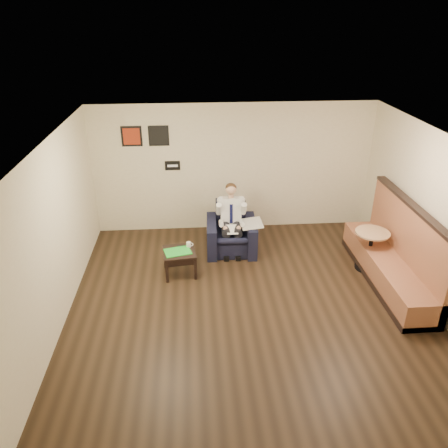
{
  "coord_description": "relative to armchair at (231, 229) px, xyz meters",
  "views": [
    {
      "loc": [
        -0.88,
        -5.92,
        4.51
      ],
      "look_at": [
        -0.34,
        1.2,
        0.96
      ],
      "focal_mm": 35.0,
      "sensor_mm": 36.0,
      "label": 1
    }
  ],
  "objects": [
    {
      "name": "green_folder",
      "position": [
        -1.07,
        -0.84,
        0.0
      ],
      "size": [
        0.55,
        0.45,
        0.01
      ],
      "primitive_type": "cube",
      "rotation": [
        0.0,
        0.0,
        0.25
      ],
      "color": "green",
      "rests_on": "side_table"
    },
    {
      "name": "coffee_mug",
      "position": [
        -0.87,
        -0.67,
        0.05
      ],
      "size": [
        0.1,
        0.1,
        0.1
      ],
      "primitive_type": "cylinder",
      "rotation": [
        0.0,
        0.0,
        0.11
      ],
      "color": "white",
      "rests_on": "side_table"
    },
    {
      "name": "seating_sign",
      "position": [
        -1.17,
        1.06,
        1.02
      ],
      "size": [
        0.32,
        0.02,
        0.2
      ],
      "primitive_type": "cube",
      "color": "black",
      "rests_on": "wall_back"
    },
    {
      "name": "seated_man",
      "position": [
        -0.01,
        -0.12,
        0.18
      ],
      "size": [
        0.66,
        0.96,
        1.31
      ],
      "primitive_type": null,
      "rotation": [
        0.0,
        0.0,
        -0.04
      ],
      "color": "silver",
      "rests_on": "armchair"
    },
    {
      "name": "wall_front",
      "position": [
        0.13,
        -4.93,
        0.92
      ],
      "size": [
        6.0,
        0.02,
        2.8
      ],
      "primitive_type": "cube",
      "color": "beige",
      "rests_on": "ground"
    },
    {
      "name": "smartphone",
      "position": [
        -1.01,
        -0.64,
        0.0
      ],
      "size": [
        0.15,
        0.08,
        0.01
      ],
      "primitive_type": "cube",
      "rotation": [
        0.0,
        0.0,
        -0.06
      ],
      "color": "black",
      "rests_on": "side_table"
    },
    {
      "name": "art_print_left",
      "position": [
        -1.97,
        1.06,
        1.67
      ],
      "size": [
        0.42,
        0.03,
        0.42
      ],
      "primitive_type": "cube",
      "color": "#9C2B13",
      "rests_on": "wall_back"
    },
    {
      "name": "wall_left",
      "position": [
        -2.87,
        -1.93,
        0.92
      ],
      "size": [
        0.02,
        6.0,
        2.8
      ],
      "primitive_type": "cube",
      "color": "beige",
      "rests_on": "ground"
    },
    {
      "name": "wall_back",
      "position": [
        0.13,
        1.07,
        0.92
      ],
      "size": [
        6.0,
        0.02,
        2.8
      ],
      "primitive_type": "cube",
      "color": "beige",
      "rests_on": "ground"
    },
    {
      "name": "ground",
      "position": [
        0.13,
        -1.93,
        -0.48
      ],
      "size": [
        6.0,
        6.0,
        0.0
      ],
      "primitive_type": "plane",
      "color": "black",
      "rests_on": "ground"
    },
    {
      "name": "art_print_right",
      "position": [
        -1.42,
        1.06,
        1.67
      ],
      "size": [
        0.42,
        0.03,
        0.42
      ],
      "primitive_type": "cube",
      "color": "black",
      "rests_on": "wall_back"
    },
    {
      "name": "lap_papers",
      "position": [
        -0.01,
        -0.23,
        0.11
      ],
      "size": [
        0.23,
        0.32,
        0.01
      ],
      "primitive_type": "cube",
      "rotation": [
        0.0,
        0.0,
        0.03
      ],
      "color": "white",
      "rests_on": "seated_man"
    },
    {
      "name": "armchair",
      "position": [
        0.0,
        0.0,
        0.0
      ],
      "size": [
        1.03,
        1.03,
        0.96
      ],
      "primitive_type": "cube",
      "rotation": [
        0.0,
        0.0,
        -0.04
      ],
      "color": "black",
      "rests_on": "ground"
    },
    {
      "name": "ceiling",
      "position": [
        0.13,
        -1.93,
        2.32
      ],
      "size": [
        6.0,
        6.0,
        0.02
      ],
      "primitive_type": "cube",
      "color": "white",
      "rests_on": "wall_back"
    },
    {
      "name": "side_table",
      "position": [
        -1.04,
        -0.82,
        -0.24
      ],
      "size": [
        0.64,
        0.64,
        0.48
      ],
      "primitive_type": "cube",
      "rotation": [
        0.0,
        0.0,
        0.11
      ],
      "color": "black",
      "rests_on": "ground"
    },
    {
      "name": "wall_right",
      "position": [
        3.13,
        -1.93,
        0.92
      ],
      "size": [
        0.02,
        6.0,
        2.8
      ],
      "primitive_type": "cube",
      "color": "beige",
      "rests_on": "ground"
    },
    {
      "name": "newspaper",
      "position": [
        0.4,
        -0.12,
        0.17
      ],
      "size": [
        0.42,
        0.53,
        0.01
      ],
      "primitive_type": "cube",
      "rotation": [
        0.0,
        0.0,
        0.01
      ],
      "color": "silver",
      "rests_on": "armchair"
    },
    {
      "name": "banquette",
      "position": [
        2.72,
        -1.36,
        0.26
      ],
      "size": [
        0.69,
        2.89,
        1.48
      ],
      "primitive_type": "cube",
      "color": "brown",
      "rests_on": "ground"
    },
    {
      "name": "cafe_table",
      "position": [
        2.55,
        -0.92,
        -0.09
      ],
      "size": [
        0.8,
        0.8,
        0.79
      ],
      "primitive_type": "cylinder",
      "rotation": [
        0.0,
        0.0,
        0.32
      ],
      "color": "tan",
      "rests_on": "ground"
    }
  ]
}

